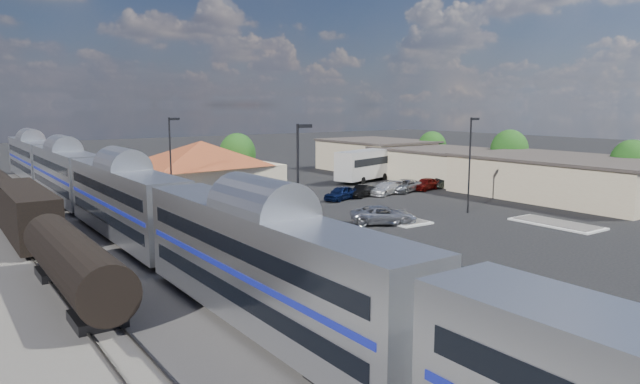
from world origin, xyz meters
TOP-DOWN VIEW (x-y plane):
  - ground at (0.00, 0.00)m, footprint 280.00×280.00m
  - railbed at (-21.00, 8.00)m, footprint 16.00×100.00m
  - platform at (-12.00, 6.00)m, footprint 5.50×92.00m
  - passenger_train at (-18.00, 7.06)m, footprint 3.00×104.00m
  - freight_cars at (-24.00, 11.54)m, footprint 2.80×46.00m
  - station_depot at (-4.56, 24.00)m, footprint 18.35×12.24m
  - buildings_east at (28.00, 14.28)m, footprint 14.40×51.40m
  - traffic_island_south at (4.00, 2.00)m, footprint 3.30×7.50m
  - traffic_island_north at (14.00, -8.00)m, footprint 3.30×7.50m
  - lamp_plat_s at (-10.90, -6.00)m, footprint 1.08×0.25m
  - lamp_plat_n at (-10.90, 16.00)m, footprint 1.08×0.25m
  - lamp_lot at (12.10, 0.00)m, footprint 1.08×0.25m
  - tree_east_a at (34.00, -4.00)m, footprint 4.56×4.56m
  - tree_east_b at (34.00, 12.00)m, footprint 4.94×4.94m
  - tree_east_c at (34.00, 26.00)m, footprint 4.41×4.41m
  - tree_depot at (3.00, 30.00)m, footprint 4.71×4.71m
  - pickup_truck at (-8.50, -16.33)m, footprint 5.29×3.60m
  - suv at (2.04, 0.69)m, footprint 6.26×5.23m
  - coach_bus at (19.66, 23.38)m, footprint 13.32×6.57m
  - person_a at (-12.17, -7.67)m, footprint 0.48×0.68m
  - person_b at (-11.93, 5.31)m, footprint 0.73×0.87m
  - parked_car_a at (6.53, 12.79)m, footprint 4.74×3.08m
  - parked_car_b at (9.73, 13.09)m, footprint 4.32×2.76m
  - parked_car_c at (12.93, 12.79)m, footprint 5.29×3.35m
  - parked_car_d at (16.13, 13.09)m, footprint 5.76×3.78m
  - parked_car_e at (19.33, 12.79)m, footprint 4.71×2.76m
  - parked_car_f at (22.53, 13.09)m, footprint 4.24×2.31m

SIDE VIEW (x-z plane):
  - ground at x=0.00m, z-range 0.00..0.00m
  - railbed at x=-21.00m, z-range 0.00..0.12m
  - platform at x=-12.00m, z-range 0.00..0.18m
  - traffic_island_south at x=4.00m, z-range 0.00..0.21m
  - traffic_island_north at x=14.00m, z-range 0.00..0.21m
  - parked_car_f at x=22.53m, z-range 0.00..1.33m
  - parked_car_b at x=9.73m, z-range 0.00..1.34m
  - parked_car_c at x=12.93m, z-range 0.00..1.43m
  - parked_car_d at x=16.13m, z-range 0.00..1.47m
  - parked_car_a at x=6.53m, z-range 0.00..1.50m
  - parked_car_e at x=19.33m, z-range 0.00..1.51m
  - suv at x=2.04m, z-range 0.00..1.59m
  - pickup_truck at x=-8.50m, z-range -0.04..1.68m
  - person_b at x=-11.93m, z-range 0.18..1.80m
  - person_a at x=-12.17m, z-range 0.18..1.92m
  - freight_cars at x=-24.00m, z-range -0.07..3.93m
  - buildings_east at x=28.00m, z-range -0.13..4.67m
  - coach_bus at x=19.66m, z-range 0.32..4.51m
  - passenger_train at x=-18.00m, z-range 0.09..5.64m
  - station_depot at x=-4.56m, z-range 0.03..6.23m
  - tree_east_c at x=34.00m, z-range 0.66..6.87m
  - tree_east_a at x=34.00m, z-range 0.68..7.10m
  - tree_depot at x=3.00m, z-range 0.71..7.34m
  - tree_east_b at x=34.00m, z-range 0.74..7.70m
  - lamp_plat_s at x=-10.90m, z-range 0.84..9.84m
  - lamp_plat_n at x=-10.90m, z-range 0.84..9.84m
  - lamp_lot at x=12.10m, z-range 0.84..9.84m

